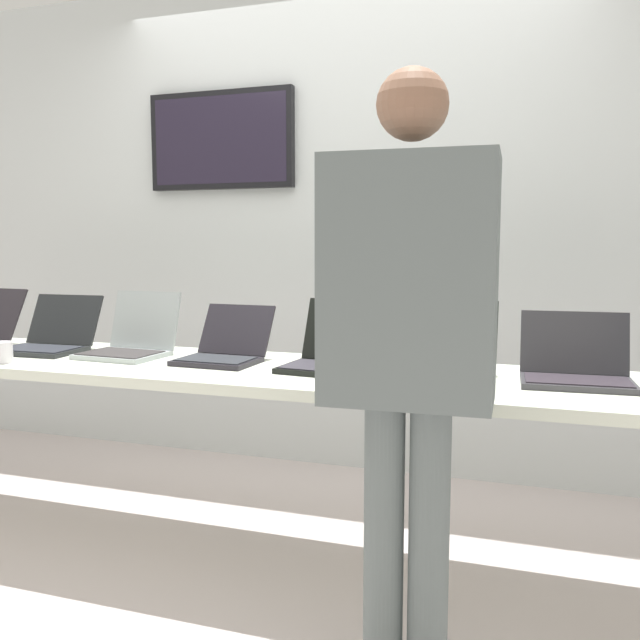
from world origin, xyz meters
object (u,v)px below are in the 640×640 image
(workbench, at_px, (262,378))
(laptop_station_5, at_px, (448,359))
(laptop_station_6, at_px, (576,367))
(laptop_station_4, at_px, (331,353))
(laptop_station_2, at_px, (131,341))
(laptop_station_1, at_px, (50,338))
(laptop_station_3, at_px, (225,349))
(coffee_mug, at_px, (2,352))
(person, at_px, (410,325))

(workbench, xyz_separation_m, laptop_station_5, (0.71, 0.04, 0.11))
(laptop_station_6, bearing_deg, laptop_station_4, -179.40)
(workbench, bearing_deg, laptop_station_5, 3.29)
(workbench, relative_size, laptop_station_2, 10.04)
(laptop_station_1, xyz_separation_m, laptop_station_3, (0.87, -0.00, -0.00))
(coffee_mug, bearing_deg, workbench, 13.78)
(laptop_station_1, distance_m, coffee_mug, 0.32)
(laptop_station_5, height_order, coffee_mug, laptop_station_5)
(laptop_station_6, distance_m, coffee_mug, 2.18)
(person, xyz_separation_m, coffee_mug, (-1.72, 0.37, -0.22))
(laptop_station_1, relative_size, laptop_station_4, 0.97)
(laptop_station_1, bearing_deg, laptop_station_6, -0.24)
(coffee_mug, bearing_deg, laptop_station_6, 8.17)
(laptop_station_2, relative_size, person, 0.21)
(laptop_station_4, distance_m, person, 0.82)
(laptop_station_3, height_order, person, person)
(laptop_station_3, bearing_deg, person, -37.78)
(laptop_station_6, height_order, coffee_mug, laptop_station_6)
(laptop_station_4, relative_size, coffee_mug, 4.41)
(laptop_station_1, bearing_deg, person, -21.51)
(person, bearing_deg, laptop_station_4, 122.57)
(workbench, bearing_deg, laptop_station_2, 173.48)
(laptop_station_1, bearing_deg, workbench, -3.77)
(laptop_station_2, xyz_separation_m, laptop_station_4, (0.90, -0.02, -0.00))
(laptop_station_1, xyz_separation_m, coffee_mug, (0.04, -0.32, -0.01))
(laptop_station_6, bearing_deg, laptop_station_5, -177.43)
(laptop_station_4, bearing_deg, laptop_station_2, 178.64)
(workbench, bearing_deg, person, -41.71)
(laptop_station_2, height_order, laptop_station_5, laptop_station_5)
(laptop_station_1, xyz_separation_m, person, (1.75, -0.69, 0.20))
(laptop_station_2, height_order, coffee_mug, laptop_station_2)
(workbench, xyz_separation_m, laptop_station_4, (0.27, 0.05, 0.10))
(laptop_station_3, xyz_separation_m, laptop_station_4, (0.46, -0.02, 0.01))
(laptop_station_4, height_order, coffee_mug, laptop_station_4)
(workbench, height_order, laptop_station_5, laptop_station_5)
(workbench, distance_m, laptop_station_2, 0.65)
(workbench, xyz_separation_m, coffee_mug, (-1.02, -0.25, 0.09))
(laptop_station_2, xyz_separation_m, laptop_station_3, (0.45, -0.01, -0.01))
(workbench, xyz_separation_m, laptop_station_2, (-0.64, 0.07, 0.11))
(laptop_station_3, relative_size, coffee_mug, 4.17)
(laptop_station_3, xyz_separation_m, laptop_station_5, (0.90, -0.03, 0.01))
(laptop_station_2, bearing_deg, laptop_station_4, -1.36)
(laptop_station_5, bearing_deg, person, -91.30)
(laptop_station_4, bearing_deg, laptop_station_5, -1.31)
(laptop_station_2, bearing_deg, laptop_station_3, -0.79)
(laptop_station_4, bearing_deg, laptop_station_6, 0.60)
(laptop_station_4, xyz_separation_m, person, (0.43, -0.67, 0.20))
(coffee_mug, bearing_deg, laptop_station_2, 40.02)
(laptop_station_3, bearing_deg, laptop_station_6, -0.26)
(workbench, xyz_separation_m, laptop_station_1, (-1.06, 0.07, 0.10))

